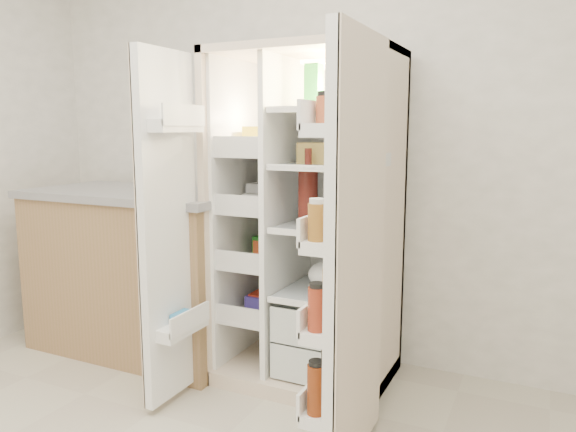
% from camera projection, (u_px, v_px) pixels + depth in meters
% --- Properties ---
extents(wall_back, '(4.00, 0.02, 2.70)m').
position_uv_depth(wall_back, '(322.00, 135.00, 3.28)').
color(wall_back, white).
rests_on(wall_back, floor).
extents(refrigerator, '(0.93, 0.70, 1.80)m').
position_uv_depth(refrigerator, '(313.00, 246.00, 3.02)').
color(refrigerator, beige).
rests_on(refrigerator, floor).
extents(freezer_door, '(0.15, 0.40, 1.72)m').
position_uv_depth(freezer_door, '(169.00, 230.00, 2.68)').
color(freezer_door, white).
rests_on(freezer_door, floor).
extents(fridge_door, '(0.17, 0.58, 1.72)m').
position_uv_depth(fridge_door, '(351.00, 258.00, 2.19)').
color(fridge_door, white).
rests_on(fridge_door, floor).
extents(kitchen_counter, '(1.40, 0.74, 1.01)m').
position_uv_depth(kitchen_counter, '(142.00, 270.00, 3.44)').
color(kitchen_counter, '#946E4A').
rests_on(kitchen_counter, floor).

